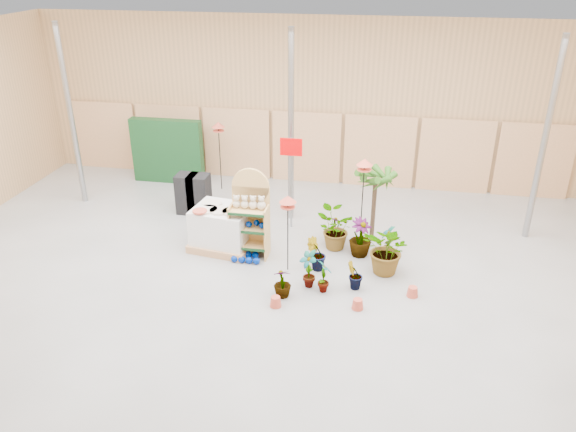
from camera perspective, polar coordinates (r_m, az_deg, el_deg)
room at (r=10.65m, az=-2.17°, el=4.67°), size 15.20×12.10×4.70m
display_shelf at (r=11.91m, az=-3.83°, el=0.00°), size 0.81×0.51×1.92m
teddy_bears at (r=11.69m, az=-3.87°, el=1.31°), size 0.71×0.19×0.30m
gazing_balls_shelf at (r=11.86m, az=-3.96°, el=-0.76°), size 0.71×0.24×0.13m
gazing_balls_floor at (r=11.97m, az=-4.23°, el=-4.23°), size 0.63×0.39×0.15m
pallet_stack at (r=12.37m, az=-6.63°, el=-1.19°), size 1.47×1.29×0.98m
charcoal_planters at (r=14.11m, az=-9.58°, el=2.24°), size 0.80×0.50×1.00m
trellis_stock at (r=16.06m, az=-12.15°, el=6.47°), size 2.00×0.30×1.80m
offer_sign at (r=12.75m, az=0.33°, el=5.21°), size 0.50×0.08×2.20m
bird_table_front at (r=10.94m, az=-0.02°, el=1.48°), size 0.34×0.34×1.67m
bird_table_right at (r=11.76m, az=7.77°, el=5.11°), size 0.34×0.34×2.09m
bird_table_back at (r=15.02m, az=-7.09°, el=8.96°), size 0.34×0.34×1.89m
palm at (r=12.28m, az=8.91°, el=3.93°), size 0.70×0.70×1.80m
potted_plant_0 at (r=10.93m, az=2.10°, el=-5.38°), size 0.48×0.50×0.79m
potted_plant_1 at (r=11.48m, az=2.87°, el=-3.90°), size 0.50×0.47×0.73m
potted_plant_3 at (r=12.08m, az=7.35°, el=-2.19°), size 0.67×0.67×0.85m
potted_plant_4 at (r=12.18m, az=10.12°, el=-2.47°), size 0.29×0.40×0.73m
potted_plant_6 at (r=12.28m, az=4.65°, el=-1.37°), size 0.95×0.87×0.92m
potted_plant_7 at (r=10.67m, az=-0.57°, el=-6.79°), size 0.42×0.42×0.59m
potted_plant_8 at (r=10.79m, az=3.66°, el=-6.10°), size 0.37×0.44×0.71m
potted_plant_9 at (r=10.95m, az=6.76°, el=-6.01°), size 0.43×0.43×0.61m
potted_plant_10 at (r=11.45m, az=10.16°, el=-3.42°), size 1.25×1.21×1.07m
potted_plant_11 at (r=12.72m, az=4.86°, el=-1.24°), size 0.45×0.45×0.58m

